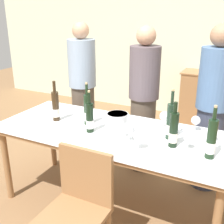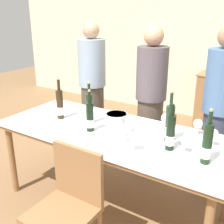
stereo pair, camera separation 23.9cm
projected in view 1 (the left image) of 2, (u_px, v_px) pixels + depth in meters
ground_plane at (112, 204)px, 2.72m from camera, size 12.00×12.00×0.00m
back_wall at (189, 34)px, 4.62m from camera, size 8.00×0.10×2.80m
dining_table at (112, 138)px, 2.48m from camera, size 2.11×0.90×0.77m
ice_bucket at (117, 124)px, 2.35m from camera, size 0.18×0.18×0.19m
wine_bottle_0 at (56, 107)px, 2.66m from camera, size 0.07×0.07×0.39m
wine_bottle_1 at (87, 110)px, 2.57m from camera, size 0.06×0.06×0.40m
wine_bottle_2 at (171, 122)px, 2.28m from camera, size 0.07×0.07×0.42m
wine_bottle_3 at (211, 140)px, 1.97m from camera, size 0.07×0.07×0.40m
wine_bottle_4 at (174, 131)px, 2.14m from camera, size 0.07×0.07×0.36m
wine_bottle_5 at (90, 118)px, 2.41m from camera, size 0.07×0.07×0.37m
wine_glass_0 at (188, 138)px, 2.11m from camera, size 0.07×0.07×0.14m
wine_glass_1 at (139, 136)px, 2.11m from camera, size 0.09×0.09×0.16m
wine_glass_2 at (196, 121)px, 2.44m from camera, size 0.08×0.08×0.14m
wine_glass_3 at (129, 129)px, 2.24m from camera, size 0.09×0.09×0.16m
wine_glass_4 at (213, 130)px, 2.23m from camera, size 0.07×0.07×0.15m
wine_glass_5 at (164, 117)px, 2.49m from camera, size 0.09×0.09×0.16m
chair_near_front at (78, 203)px, 1.94m from camera, size 0.42×0.42×0.88m
person_host at (83, 91)px, 3.45m from camera, size 0.33×0.33×1.65m
person_guest_left at (143, 102)px, 3.10m from camera, size 0.33×0.33×1.63m
person_guest_right at (212, 111)px, 2.75m from camera, size 0.33×0.33×1.66m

